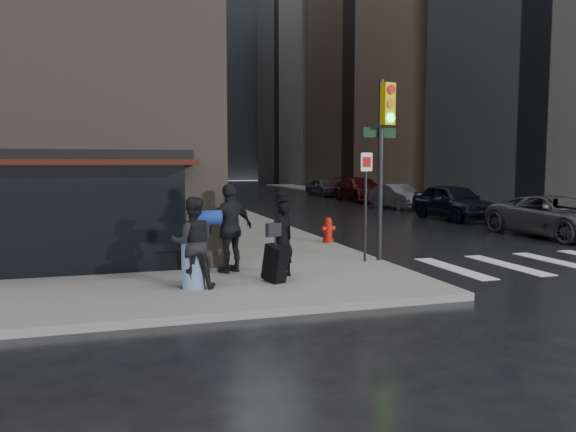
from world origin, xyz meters
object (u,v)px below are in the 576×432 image
parked_car_4 (324,187)px  fire_hydrant (328,231)px  man_jeans (192,243)px  parked_car_0 (557,217)px  traffic_light (382,145)px  parked_car_1 (453,202)px  man_overcoat (280,242)px  parked_car_2 (398,196)px  parked_car_3 (360,189)px  man_greycoat (231,228)px

parked_car_4 → fire_hydrant: bearing=-115.9°
man_jeans → parked_car_0: (13.51, 5.11, -0.33)m
parked_car_0 → parked_car_4: bearing=86.0°
parked_car_4 → traffic_light: bearing=-113.5°
parked_car_1 → parked_car_4: parked_car_1 is taller
man_overcoat → parked_car_4: man_overcoat is taller
man_jeans → parked_car_2: 22.88m
traffic_light → parked_car_0: (8.52, 3.31, -2.35)m
parked_car_4 → parked_car_0: bearing=-97.5°
man_overcoat → parked_car_0: man_overcoat is taller
fire_hydrant → parked_car_1: 10.66m
man_jeans → parked_car_1: man_jeans is taller
man_overcoat → parked_car_3: (12.68, 23.99, -0.10)m
traffic_light → parked_car_0: traffic_light is taller
parked_car_0 → parked_car_1: bearing=87.8°
man_overcoat → parked_car_4: (12.44, 30.45, -0.21)m
man_greycoat → parked_car_3: size_ratio=0.36×
parked_car_2 → man_jeans: bearing=-132.3°
man_greycoat → parked_car_0: bearing=169.0°
parked_car_2 → parked_car_4: (0.30, 12.92, 0.02)m
man_jeans → fire_hydrant: size_ratio=2.30×
man_overcoat → parked_car_2: size_ratio=0.43×
parked_car_2 → parked_car_4: parked_car_4 is taller
parked_car_1 → man_overcoat: bearing=-136.3°
traffic_light → parked_car_0: 9.43m
man_jeans → traffic_light: 5.68m
traffic_light → parked_car_2: 18.76m
man_overcoat → man_jeans: size_ratio=1.02×
man_jeans → parked_car_3: 28.53m
traffic_light → parked_car_2: size_ratio=1.07×
parked_car_3 → traffic_light: bearing=-112.6°
man_greycoat → parked_car_2: size_ratio=0.47×
man_overcoat → parked_car_2: (12.14, 17.54, -0.22)m
parked_car_0 → parked_car_1: (0.02, 6.46, 0.10)m
man_greycoat → traffic_light: bearing=158.1°
parked_car_1 → man_greycoat: bearing=-140.9°
traffic_light → parked_car_3: traffic_light is taller
man_overcoat → man_jeans: 2.02m
man_overcoat → parked_car_2: 21.33m
man_overcoat → parked_car_4: bearing=-135.6°
fire_hydrant → parked_car_4: 27.35m
fire_hydrant → parked_car_3: size_ratio=0.14×
man_greycoat → parked_car_2: bearing=-155.7°
traffic_light → fire_hydrant: bearing=79.1°
parked_car_1 → fire_hydrant: bearing=-144.1°
man_jeans → traffic_light: size_ratio=0.40×
parked_car_3 → man_jeans: bearing=-120.5°
man_overcoat → man_jeans: bearing=-9.3°
traffic_light → parked_car_3: (9.65, 22.69, -2.27)m
man_overcoat → parked_car_2: man_overcoat is taller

